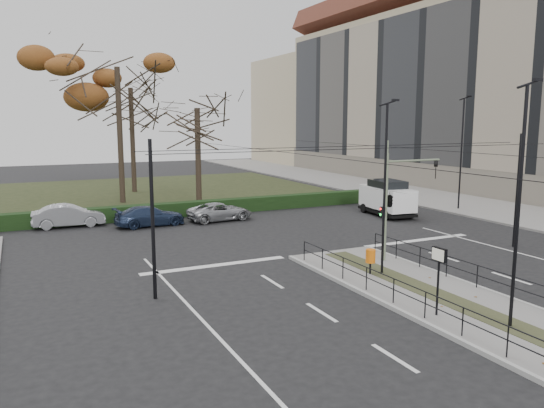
# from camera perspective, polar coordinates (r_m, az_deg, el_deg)

# --- Properties ---
(ground) EXTENTS (140.00, 140.00, 0.00)m
(ground) POSITION_cam_1_polar(r_m,az_deg,el_deg) (23.15, 12.86, -7.97)
(ground) COLOR black
(ground) RESTS_ON ground
(median_island) EXTENTS (4.40, 15.00, 0.14)m
(median_island) POSITION_cam_1_polar(r_m,az_deg,el_deg) (21.34, 17.09, -9.42)
(median_island) COLOR slate
(median_island) RESTS_ON ground
(sidewalk_east) EXTENTS (8.00, 90.00, 0.14)m
(sidewalk_east) POSITION_cam_1_polar(r_m,az_deg,el_deg) (51.03, 13.35, 1.30)
(sidewalk_east) COLOR slate
(sidewalk_east) RESTS_ON ground
(park) EXTENTS (38.00, 26.00, 0.10)m
(park) POSITION_cam_1_polar(r_m,az_deg,el_deg) (50.31, -16.37, 1.05)
(park) COLOR black
(park) RESTS_ON ground
(hedge) EXTENTS (38.00, 1.00, 1.00)m
(hedge) POSITION_cam_1_polar(r_m,az_deg,el_deg) (37.22, -13.00, -0.79)
(hedge) COLOR black
(hedge) RESTS_ON ground
(apartment_block) EXTENTS (13.09, 52.10, 21.64)m
(apartment_block) POSITION_cam_1_polar(r_m,az_deg,el_deg) (58.90, 20.22, 12.06)
(apartment_block) COLOR #C8BA91
(apartment_block) RESTS_ON ground
(median_railing) EXTENTS (4.14, 13.24, 0.92)m
(median_railing) POSITION_cam_1_polar(r_m,az_deg,el_deg) (21.00, 17.39, -7.14)
(median_railing) COLOR black
(median_railing) RESTS_ON median_island
(catenary) EXTENTS (20.00, 34.00, 6.00)m
(catenary) POSITION_cam_1_polar(r_m,az_deg,el_deg) (23.68, 10.71, 0.96)
(catenary) COLOR black
(catenary) RESTS_ON ground
(traffic_light) EXTENTS (3.43, 1.97, 5.04)m
(traffic_light) POSITION_cam_1_polar(r_m,az_deg,el_deg) (25.28, 12.68, 0.60)
(traffic_light) COLOR slate
(traffic_light) RESTS_ON median_island
(litter_bin) EXTENTS (0.42, 0.42, 1.07)m
(litter_bin) POSITION_cam_1_polar(r_m,az_deg,el_deg) (23.16, 10.55, -5.56)
(litter_bin) COLOR black
(litter_bin) RESTS_ON median_island
(info_panel) EXTENTS (0.13, 0.61, 2.34)m
(info_panel) POSITION_cam_1_polar(r_m,az_deg,el_deg) (18.62, 17.51, -6.01)
(info_panel) COLOR black
(info_panel) RESTS_ON median_island
(streetlamp_median_near) EXTENTS (0.65, 0.13, 7.77)m
(streetlamp_median_near) POSITION_cam_1_polar(r_m,az_deg,el_deg) (18.06, 25.05, -0.04)
(streetlamp_median_near) COLOR black
(streetlamp_median_near) RESTS_ON median_island
(streetlamp_median_far) EXTENTS (0.62, 0.13, 7.40)m
(streetlamp_median_far) POSITION_cam_1_polar(r_m,az_deg,el_deg) (22.83, 12.06, 1.84)
(streetlamp_median_far) COLOR black
(streetlamp_median_far) RESTS_ON median_island
(streetlamp_sidewalk) EXTENTS (0.70, 0.14, 8.32)m
(streetlamp_sidewalk) POSITION_cam_1_polar(r_m,az_deg,el_deg) (41.74, 19.71, 5.30)
(streetlamp_sidewalk) COLOR black
(streetlamp_sidewalk) RESTS_ON sidewalk_east
(parked_car_second) EXTENTS (4.44, 1.71, 1.44)m
(parked_car_second) POSITION_cam_1_polar(r_m,az_deg,el_deg) (35.83, -21.03, -1.18)
(parked_car_second) COLOR #93959A
(parked_car_second) RESTS_ON ground
(parked_car_third) EXTENTS (4.54, 2.12, 1.28)m
(parked_car_third) POSITION_cam_1_polar(r_m,az_deg,el_deg) (34.65, -13.00, -1.27)
(parked_car_third) COLOR #1F2D4A
(parked_car_third) RESTS_ON ground
(parked_car_fourth) EXTENTS (4.50, 2.34, 1.21)m
(parked_car_fourth) POSITION_cam_1_polar(r_m,az_deg,el_deg) (35.81, -5.63, -0.81)
(parked_car_fourth) COLOR #93959A
(parked_car_fourth) RESTS_ON ground
(white_van) EXTENTS (2.59, 4.94, 2.51)m
(white_van) POSITION_cam_1_polar(r_m,az_deg,el_deg) (38.30, 12.27, 0.72)
(white_van) COLOR white
(white_van) RESTS_ON ground
(rust_tree) EXTENTS (11.31, 11.31, 14.09)m
(rust_tree) POSITION_cam_1_polar(r_m,az_deg,el_deg) (44.39, -16.34, 13.97)
(rust_tree) COLOR black
(rust_tree) RESTS_ON park
(bare_tree_center) EXTENTS (7.19, 7.19, 12.63)m
(bare_tree_center) POSITION_cam_1_polar(r_m,az_deg,el_deg) (50.74, -14.96, 11.20)
(bare_tree_center) COLOR black
(bare_tree_center) RESTS_ON park
(bare_tree_near) EXTENTS (6.66, 6.66, 9.99)m
(bare_tree_near) POSITION_cam_1_polar(r_m,az_deg,el_deg) (41.70, -8.05, 9.43)
(bare_tree_near) COLOR black
(bare_tree_near) RESTS_ON park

